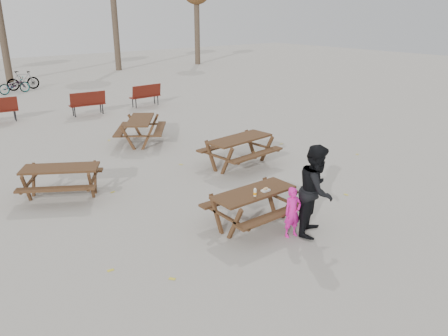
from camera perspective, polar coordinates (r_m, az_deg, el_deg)
ground at (r=9.35m, az=3.82°, el=-7.42°), size 80.00×80.00×0.00m
main_picnic_table at (r=9.10m, az=3.90°, el=-4.14°), size 1.80×1.45×0.78m
food_tray at (r=9.03m, az=5.45°, el=-2.93°), size 0.18×0.11×0.03m
bread_roll at (r=9.02m, az=5.46°, el=-2.69°), size 0.14×0.06×0.05m
soda_bottle at (r=8.76m, az=4.07°, el=-3.25°), size 0.07×0.07×0.17m
child at (r=8.78m, az=8.95°, el=-5.74°), size 0.42×0.32×1.04m
adult at (r=8.85m, az=11.96°, el=-2.83°), size 1.14×1.06×1.86m
picnic_table_east at (r=12.65m, az=2.05°, el=2.12°), size 2.12×1.77×0.85m
picnic_table_north at (r=11.24m, az=-20.42°, el=-1.73°), size 2.26×2.14×0.76m
picnic_table_far at (r=15.20m, az=-10.80°, el=4.79°), size 2.38×2.47×0.83m
park_bench_row at (r=19.78m, az=-22.93°, el=7.33°), size 11.49×1.55×1.03m
fallen_leaves at (r=11.41m, az=-2.68°, el=-2.17°), size 11.00×11.00×0.01m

